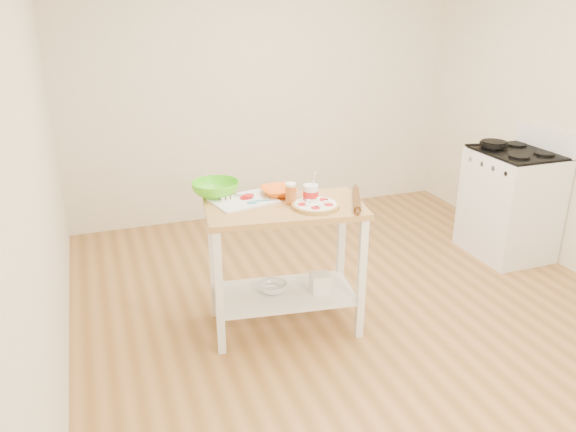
% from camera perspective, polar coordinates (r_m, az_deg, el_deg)
% --- Properties ---
extents(room_shell, '(4.04, 4.54, 2.74)m').
position_cam_1_polar(room_shell, '(3.68, 8.29, 8.45)').
color(room_shell, '#AB783F').
rests_on(room_shell, ground).
extents(prep_island, '(1.09, 0.69, 0.90)m').
position_cam_1_polar(prep_island, '(3.73, -0.33, -2.66)').
color(prep_island, tan).
rests_on(prep_island, ground).
extents(gas_stove, '(0.60, 0.70, 1.11)m').
position_cam_1_polar(gas_stove, '(5.28, 21.64, 1.21)').
color(gas_stove, white).
rests_on(gas_stove, ground).
extents(skillet, '(0.38, 0.24, 0.03)m').
position_cam_1_polar(skillet, '(5.18, 20.12, 6.87)').
color(skillet, black).
rests_on(skillet, gas_stove).
extents(pizza, '(0.31, 0.31, 0.05)m').
position_cam_1_polar(pizza, '(3.60, 2.81, 1.14)').
color(pizza, tan).
rests_on(pizza, prep_island).
extents(cutting_board, '(0.46, 0.38, 0.04)m').
position_cam_1_polar(cutting_board, '(3.72, -4.60, 1.61)').
color(cutting_board, white).
rests_on(cutting_board, prep_island).
extents(spatula, '(0.16, 0.05, 0.01)m').
position_cam_1_polar(spatula, '(3.66, -3.14, 1.49)').
color(spatula, teal).
rests_on(spatula, cutting_board).
extents(knife, '(0.26, 0.12, 0.01)m').
position_cam_1_polar(knife, '(3.80, -6.95, 2.14)').
color(knife, silver).
rests_on(knife, cutting_board).
extents(orange_bowl, '(0.25, 0.25, 0.06)m').
position_cam_1_polar(orange_bowl, '(3.81, -0.94, 2.50)').
color(orange_bowl, orange).
rests_on(orange_bowl, prep_island).
extents(green_bowl, '(0.37, 0.37, 0.10)m').
position_cam_1_polar(green_bowl, '(3.83, -7.38, 2.75)').
color(green_bowl, '#54D918').
rests_on(green_bowl, prep_island).
extents(beer_pint, '(0.07, 0.07, 0.14)m').
position_cam_1_polar(beer_pint, '(3.64, 0.27, 2.30)').
color(beer_pint, '#B35A23').
rests_on(beer_pint, prep_island).
extents(yogurt_tub, '(0.10, 0.10, 0.21)m').
position_cam_1_polar(yogurt_tub, '(3.67, 2.32, 2.28)').
color(yogurt_tub, white).
rests_on(yogurt_tub, prep_island).
extents(rolling_pin, '(0.22, 0.39, 0.05)m').
position_cam_1_polar(rolling_pin, '(3.70, 6.96, 1.67)').
color(rolling_pin, '#563113').
rests_on(rolling_pin, prep_island).
extents(shelf_glass_bowl, '(0.25, 0.25, 0.06)m').
position_cam_1_polar(shelf_glass_bowl, '(3.90, -1.59, -7.25)').
color(shelf_glass_bowl, silver).
rests_on(shelf_glass_bowl, prep_island).
extents(shelf_bin, '(0.14, 0.14, 0.13)m').
position_cam_1_polar(shelf_bin, '(3.90, 3.28, -6.74)').
color(shelf_bin, white).
rests_on(shelf_bin, prep_island).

